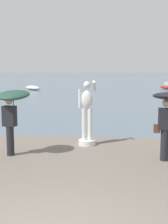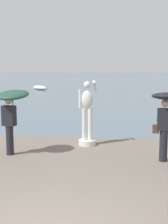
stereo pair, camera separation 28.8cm
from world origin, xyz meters
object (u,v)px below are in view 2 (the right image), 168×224
Objects in this scene: onlooker_left at (11,105)px; boat_leftward at (40,88)px; onlooker_right at (168,108)px; statue_white_figure at (87,117)px.

boat_leftward is (-8.39, 33.53, -1.61)m from onlooker_left.
onlooker_left is at bearing 178.86° from onlooker_right.
onlooker_right is 36.02m from boat_leftward.
onlooker_left reaches higher than onlooker_right.
statue_white_figure is 2.58m from onlooker_left.
statue_white_figure reaches higher than onlooker_right.
statue_white_figure is 33.78m from boat_leftward.
statue_white_figure is 1.10× the size of onlooker_left.
boat_leftward is (-10.47, 32.10, -1.05)m from statue_white_figure.
onlooker_left reaches higher than boat_leftward.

